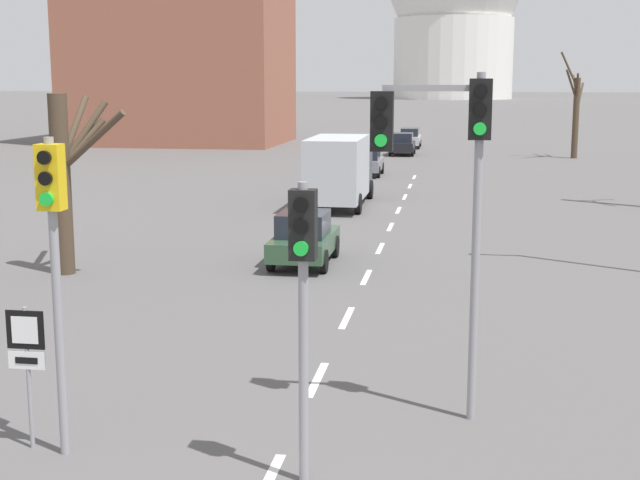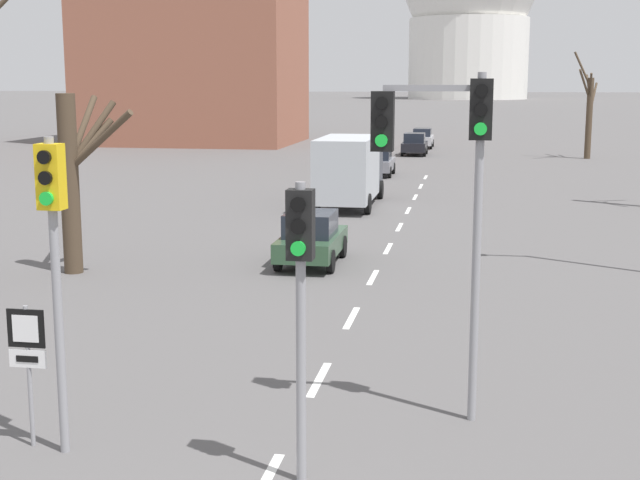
% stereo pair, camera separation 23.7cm
% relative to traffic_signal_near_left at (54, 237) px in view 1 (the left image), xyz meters
% --- Properties ---
extents(lane_stripe_1, '(0.16, 2.00, 0.01)m').
position_rel_traffic_signal_near_left_xyz_m(lane_stripe_1, '(3.27, 3.95, -3.36)').
color(lane_stripe_1, silver).
rests_on(lane_stripe_1, ground_plane).
extents(lane_stripe_2, '(0.16, 2.00, 0.01)m').
position_rel_traffic_signal_near_left_xyz_m(lane_stripe_2, '(3.27, 8.45, -3.36)').
color(lane_stripe_2, silver).
rests_on(lane_stripe_2, ground_plane).
extents(lane_stripe_3, '(0.16, 2.00, 0.01)m').
position_rel_traffic_signal_near_left_xyz_m(lane_stripe_3, '(3.27, 12.95, -3.36)').
color(lane_stripe_3, silver).
rests_on(lane_stripe_3, ground_plane).
extents(lane_stripe_4, '(0.16, 2.00, 0.01)m').
position_rel_traffic_signal_near_left_xyz_m(lane_stripe_4, '(3.27, 17.45, -3.36)').
color(lane_stripe_4, silver).
rests_on(lane_stripe_4, ground_plane).
extents(lane_stripe_5, '(0.16, 2.00, 0.01)m').
position_rel_traffic_signal_near_left_xyz_m(lane_stripe_5, '(3.27, 21.95, -3.36)').
color(lane_stripe_5, silver).
rests_on(lane_stripe_5, ground_plane).
extents(lane_stripe_6, '(0.16, 2.00, 0.01)m').
position_rel_traffic_signal_near_left_xyz_m(lane_stripe_6, '(3.27, 26.45, -3.36)').
color(lane_stripe_6, silver).
rests_on(lane_stripe_6, ground_plane).
extents(lane_stripe_7, '(0.16, 2.00, 0.01)m').
position_rel_traffic_signal_near_left_xyz_m(lane_stripe_7, '(3.27, 30.95, -3.36)').
color(lane_stripe_7, silver).
rests_on(lane_stripe_7, ground_plane).
extents(lane_stripe_8, '(0.16, 2.00, 0.01)m').
position_rel_traffic_signal_near_left_xyz_m(lane_stripe_8, '(3.27, 35.45, -3.36)').
color(lane_stripe_8, silver).
rests_on(lane_stripe_8, ground_plane).
extents(lane_stripe_9, '(0.16, 2.00, 0.01)m').
position_rel_traffic_signal_near_left_xyz_m(lane_stripe_9, '(3.27, 39.95, -3.36)').
color(lane_stripe_9, silver).
rests_on(lane_stripe_9, ground_plane).
extents(traffic_signal_near_left, '(0.36, 0.34, 4.82)m').
position_rel_traffic_signal_near_left_xyz_m(traffic_signal_near_left, '(0.00, 0.00, 0.00)').
color(traffic_signal_near_left, gray).
rests_on(traffic_signal_near_left, ground_plane).
extents(traffic_signal_near_right, '(1.92, 0.34, 5.74)m').
position_rel_traffic_signal_near_left_xyz_m(traffic_signal_near_right, '(5.62, 2.39, 0.98)').
color(traffic_signal_near_right, gray).
rests_on(traffic_signal_near_right, ground_plane).
extents(traffic_signal_centre_tall, '(0.36, 0.34, 4.28)m').
position_rel_traffic_signal_near_left_xyz_m(traffic_signal_centre_tall, '(3.77, -0.37, -0.37)').
color(traffic_signal_centre_tall, gray).
rests_on(traffic_signal_centre_tall, ground_plane).
extents(route_sign_post, '(0.60, 0.08, 2.25)m').
position_rel_traffic_signal_near_left_xyz_m(route_sign_post, '(-0.59, 0.11, -1.85)').
color(route_sign_post, gray).
rests_on(route_sign_post, ground_plane).
extents(sedan_near_left, '(1.77, 3.89, 1.65)m').
position_rel_traffic_signal_near_left_xyz_m(sedan_near_left, '(1.18, 14.48, -2.54)').
color(sedan_near_left, '#2D4C33').
rests_on(sedan_near_left, ground_plane).
extents(sedan_near_right, '(1.74, 4.49, 1.64)m').
position_rel_traffic_signal_near_left_xyz_m(sedan_near_right, '(1.74, 62.55, -2.55)').
color(sedan_near_right, '#B7B7BC').
rests_on(sedan_near_right, ground_plane).
extents(sedan_mid_centre, '(1.85, 3.81, 1.67)m').
position_rel_traffic_signal_near_left_xyz_m(sedan_mid_centre, '(1.58, 55.20, -2.54)').
color(sedan_mid_centre, black).
rests_on(sedan_mid_centre, ground_plane).
extents(sedan_far_left, '(1.70, 3.97, 1.72)m').
position_rel_traffic_signal_near_left_xyz_m(sedan_far_left, '(-1.44, 44.70, -2.51)').
color(sedan_far_left, silver).
rests_on(sedan_far_left, ground_plane).
extents(sedan_far_right, '(1.74, 3.88, 1.57)m').
position_rel_traffic_signal_near_left_xyz_m(sedan_far_right, '(0.46, 40.36, -2.57)').
color(sedan_far_right, slate).
rests_on(sedan_far_right, ground_plane).
extents(delivery_truck, '(2.44, 7.20, 3.14)m').
position_rel_traffic_signal_near_left_xyz_m(delivery_truck, '(0.56, 27.31, -1.67)').
color(delivery_truck, '#333842').
rests_on(delivery_truck, ground_plane).
extents(bare_tree_left_near, '(2.56, 2.76, 5.24)m').
position_rel_traffic_signal_near_left_xyz_m(bare_tree_left_near, '(-5.42, 12.16, -0.49)').
color(bare_tree_left_near, '#473828').
rests_on(bare_tree_left_near, ground_plane).
extents(bare_tree_right_far, '(1.96, 4.23, 7.57)m').
position_rel_traffic_signal_near_left_xyz_m(bare_tree_right_far, '(13.98, 54.44, 0.03)').
color(bare_tree_right_far, '#473828').
rests_on(bare_tree_right_far, ground_plane).
extents(capitol_dome, '(38.13, 38.13, 53.85)m').
position_rel_traffic_signal_near_left_xyz_m(capitol_dome, '(3.27, 254.36, 22.86)').
color(capitol_dome, silver).
rests_on(capitol_dome, ground_plane).
extents(apartment_block_left, '(18.00, 14.00, 19.85)m').
position_rel_traffic_signal_near_left_xyz_m(apartment_block_left, '(-18.70, 65.42, 6.56)').
color(apartment_block_left, '#935642').
rests_on(apartment_block_left, ground_plane).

